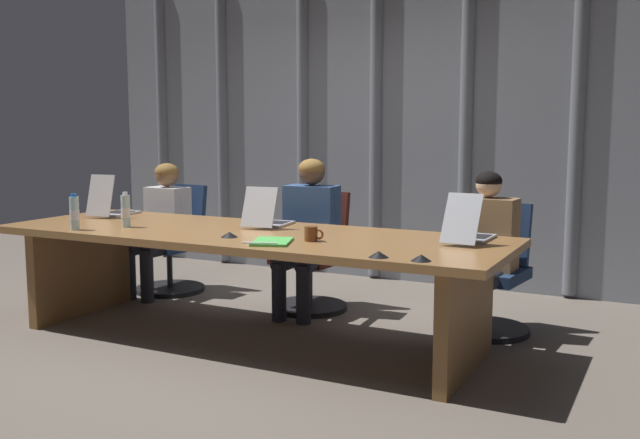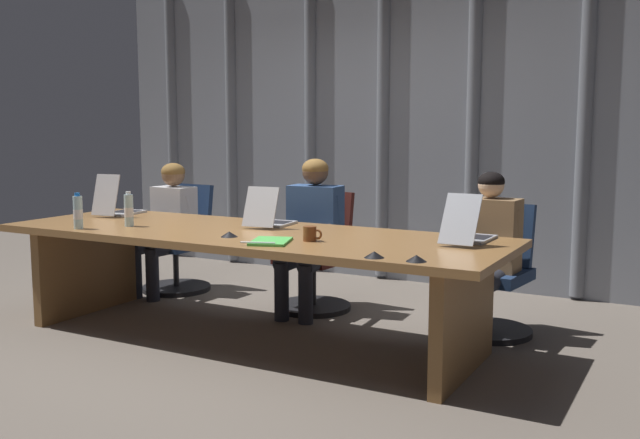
{
  "view_description": "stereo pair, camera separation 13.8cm",
  "coord_description": "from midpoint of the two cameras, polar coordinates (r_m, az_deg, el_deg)",
  "views": [
    {
      "loc": [
        2.6,
        -4.03,
        1.45
      ],
      "look_at": [
        0.5,
        0.1,
        0.85
      ],
      "focal_mm": 40.42,
      "sensor_mm": 36.0,
      "label": 1
    },
    {
      "loc": [
        2.72,
        -3.96,
        1.45
      ],
      "look_at": [
        0.5,
        0.1,
        0.85
      ],
      "focal_mm": 40.42,
      "sensor_mm": 36.0,
      "label": 2
    }
  ],
  "objects": [
    {
      "name": "laptop_left_end",
      "position": [
        5.91,
        -16.75,
        0.89
      ],
      "size": [
        0.27,
        0.46,
        0.33
      ],
      "rotation": [
        0.0,
        0.0,
        1.7
      ],
      "color": "#BCBCC1",
      "rests_on": "conference_table"
    },
    {
      "name": "water_bottle_secondary",
      "position": [
        5.18,
        -19.59,
        0.46
      ],
      "size": [
        0.06,
        0.06,
        0.25
      ],
      "color": "silver",
      "rests_on": "conference_table"
    },
    {
      "name": "spiral_notepad",
      "position": [
        4.37,
        -4.74,
        -1.76
      ],
      "size": [
        0.31,
        0.36,
        0.03
      ],
      "rotation": [
        0.0,
        0.0,
        0.35
      ],
      "color": "#4CB74C",
      "rests_on": "conference_table"
    },
    {
      "name": "curtain_backdrop",
      "position": [
        6.84,
        4.11,
        8.0
      ],
      "size": [
        6.0,
        0.17,
        3.04
      ],
      "color": "gray",
      "rests_on": "ground_plane"
    },
    {
      "name": "water_bottle_primary",
      "position": [
        5.22,
        -15.86,
        0.64
      ],
      "size": [
        0.06,
        0.06,
        0.25
      ],
      "color": "silver",
      "rests_on": "conference_table"
    },
    {
      "name": "person_left_mid",
      "position": [
        5.54,
        -1.7,
        -0.51
      ],
      "size": [
        0.44,
        0.56,
        1.2
      ],
      "rotation": [
        0.0,
        0.0,
        -1.51
      ],
      "color": "#335184",
      "rests_on": "ground_plane"
    },
    {
      "name": "office_chair_left_end",
      "position": [
        6.5,
        -12.14,
        -2.49
      ],
      "size": [
        0.6,
        0.6,
        0.93
      ],
      "rotation": [
        0.0,
        0.0,
        -1.64
      ],
      "color": "navy",
      "rests_on": "ground_plane"
    },
    {
      "name": "office_chair_left_mid",
      "position": [
        5.74,
        -1.26,
        -3.65
      ],
      "size": [
        0.6,
        0.6,
        0.93
      ],
      "rotation": [
        0.0,
        0.0,
        -1.65
      ],
      "color": "#511E19",
      "rests_on": "ground_plane"
    },
    {
      "name": "person_left_end",
      "position": [
        6.33,
        -13.11,
        -0.04
      ],
      "size": [
        0.39,
        0.56,
        1.13
      ],
      "rotation": [
        0.0,
        0.0,
        -1.63
      ],
      "color": "silver",
      "rests_on": "ground_plane"
    },
    {
      "name": "person_center",
      "position": [
        5.03,
        12.02,
        -1.96
      ],
      "size": [
        0.43,
        0.56,
        1.14
      ],
      "rotation": [
        0.0,
        0.0,
        -1.64
      ],
      "color": "olive",
      "rests_on": "ground_plane"
    },
    {
      "name": "laptop_center",
      "position": [
        4.49,
        10.9,
        -0.96
      ],
      "size": [
        0.23,
        0.52,
        0.3
      ],
      "rotation": [
        0.0,
        0.0,
        1.55
      ],
      "color": "#A8ADB7",
      "rests_on": "conference_table"
    },
    {
      "name": "coffee_mug_near",
      "position": [
        4.42,
        -1.56,
        -1.14
      ],
      "size": [
        0.13,
        0.08,
        0.09
      ],
      "color": "brown",
      "rests_on": "conference_table"
    },
    {
      "name": "conference_mic_right_side",
      "position": [
        3.88,
        3.65,
        -2.76
      ],
      "size": [
        0.11,
        0.11,
        0.03
      ],
      "primitive_type": "cone",
      "color": "black",
      "rests_on": "conference_table"
    },
    {
      "name": "conference_table",
      "position": [
        4.87,
        -6.63,
        -2.73
      ],
      "size": [
        3.52,
        1.15,
        0.75
      ],
      "color": "olive",
      "rests_on": "ground_plane"
    },
    {
      "name": "conference_mic_left_side",
      "position": [
        4.62,
        -8.04,
        -1.19
      ],
      "size": [
        0.11,
        0.11,
        0.03
      ],
      "primitive_type": "cone",
      "color": "black",
      "rests_on": "conference_table"
    },
    {
      "name": "conference_mic_middle",
      "position": [
        3.8,
        6.99,
        -3.02
      ],
      "size": [
        0.11,
        0.11,
        0.03
      ],
      "primitive_type": "cone",
      "color": "black",
      "rests_on": "conference_table"
    },
    {
      "name": "office_chair_center",
      "position": [
        5.23,
        12.58,
        -4.99
      ],
      "size": [
        0.6,
        0.6,
        0.91
      ],
      "rotation": [
        0.0,
        0.0,
        -1.7
      ],
      "color": "navy",
      "rests_on": "ground_plane"
    },
    {
      "name": "laptop_left_mid",
      "position": [
        5.08,
        -4.92,
        0.08
      ],
      "size": [
        0.28,
        0.44,
        0.29
      ],
      "rotation": [
        0.0,
        0.0,
        1.68
      ],
      "color": "#BCBCC1",
      "rests_on": "conference_table"
    },
    {
      "name": "ground_plane",
      "position": [
        5.01,
        -6.53,
        -9.43
      ],
      "size": [
        12.0,
        12.0,
        0.0
      ],
      "primitive_type": "plane",
      "color": "#6B6056"
    }
  ]
}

